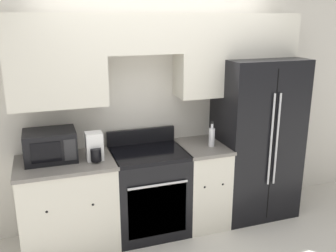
# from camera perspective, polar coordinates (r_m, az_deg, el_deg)

# --- Properties ---
(ground_plane) EXTENTS (12.00, 12.00, 0.00)m
(ground_plane) POSITION_cam_1_polar(r_m,az_deg,el_deg) (4.03, 1.50, -17.10)
(ground_plane) COLOR beige
(wall_back) EXTENTS (8.00, 0.39, 2.60)m
(wall_back) POSITION_cam_1_polar(r_m,az_deg,el_deg) (3.99, -1.14, 6.01)
(wall_back) COLOR beige
(wall_back) RESTS_ON ground_plane
(lower_cabinets_left) EXTENTS (0.93, 0.64, 0.90)m
(lower_cabinets_left) POSITION_cam_1_polar(r_m,az_deg,el_deg) (3.88, -14.95, -11.36)
(lower_cabinets_left) COLOR beige
(lower_cabinets_left) RESTS_ON ground_plane
(lower_cabinets_right) EXTENTS (0.48, 0.64, 0.90)m
(lower_cabinets_right) POSITION_cam_1_polar(r_m,az_deg,el_deg) (4.19, 5.09, -8.70)
(lower_cabinets_right) COLOR beige
(lower_cabinets_right) RESTS_ON ground_plane
(oven_range) EXTENTS (0.75, 0.65, 1.06)m
(oven_range) POSITION_cam_1_polar(r_m,az_deg,el_deg) (4.00, -2.93, -9.86)
(oven_range) COLOR black
(oven_range) RESTS_ON ground_plane
(refrigerator) EXTENTS (0.87, 0.76, 1.80)m
(refrigerator) POSITION_cam_1_polar(r_m,az_deg,el_deg) (4.37, 12.94, -1.69)
(refrigerator) COLOR black
(refrigerator) RESTS_ON ground_plane
(microwave) EXTENTS (0.48, 0.37, 0.29)m
(microwave) POSITION_cam_1_polar(r_m,az_deg,el_deg) (3.72, -17.50, -2.86)
(microwave) COLOR black
(microwave) RESTS_ON lower_cabinets_left
(bottle) EXTENTS (0.06, 0.06, 0.27)m
(bottle) POSITION_cam_1_polar(r_m,az_deg,el_deg) (3.96, 6.68, -1.60)
(bottle) COLOR silver
(bottle) RESTS_ON lower_cabinets_right
(electric_kettle) EXTENTS (0.16, 0.21, 0.27)m
(electric_kettle) POSITION_cam_1_polar(r_m,az_deg,el_deg) (3.63, -11.13, -3.22)
(electric_kettle) COLOR white
(electric_kettle) RESTS_ON lower_cabinets_left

